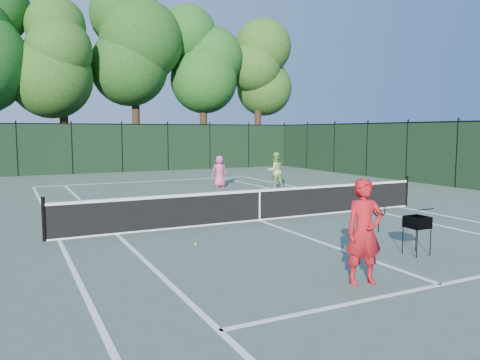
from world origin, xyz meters
name	(u,v)px	position (x,y,z in m)	size (l,w,h in m)	color
ground	(259,220)	(0.00, 0.00, 0.00)	(90.00, 90.00, 0.00)	#4A594D
sideline_doubles_left	(59,240)	(-5.49, 0.00, 0.00)	(0.10, 23.77, 0.01)	white
sideline_doubles_right	(399,207)	(5.49, 0.00, 0.00)	(0.10, 23.77, 0.01)	white
sideline_singles_left	(117,234)	(-4.12, 0.00, 0.00)	(0.10, 23.77, 0.01)	white
sideline_singles_right	(368,210)	(4.12, 0.00, 0.00)	(0.10, 23.77, 0.01)	white
baseline_far	(149,181)	(0.00, 11.88, 0.00)	(10.97, 0.10, 0.01)	white
service_line_near	(441,285)	(0.00, -6.40, 0.00)	(8.23, 0.10, 0.01)	white
service_line_far	(185,194)	(0.00, 6.40, 0.00)	(8.23, 0.10, 0.01)	white
center_service_line	(259,220)	(0.00, 0.00, 0.00)	(0.10, 12.80, 0.01)	white
tennis_net	(259,204)	(0.00, 0.00, 0.48)	(11.69, 0.09, 1.06)	black
fence_far	(122,148)	(0.00, 18.00, 1.50)	(24.00, 0.05, 3.00)	black
tree_2	(61,53)	(-3.00, 21.80, 7.73)	(6.00, 6.00, 12.40)	black
tree_3	(134,41)	(2.00, 22.30, 9.01)	(7.00, 7.00, 14.45)	black
tree_4	(203,57)	(7.00, 21.60, 8.14)	(6.20, 6.20, 12.97)	black
tree_5	(258,68)	(12.00, 22.10, 7.71)	(5.80, 5.80, 12.23)	black
coach	(364,232)	(-1.14, -5.75, 0.90)	(1.05, 0.58, 1.81)	#B0141A
player_pink	(220,171)	(2.30, 8.03, 0.73)	(0.77, 0.56, 1.46)	#CF497E
player_green	(275,171)	(4.29, 6.31, 0.82)	(0.89, 0.75, 1.64)	#99C060
ball_hopper	(417,223)	(1.15, -4.78, 0.68)	(0.44, 0.44, 0.82)	black
loose_ball_midcourt	(196,244)	(-2.76, -2.01, 0.03)	(0.07, 0.07, 0.07)	yellow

